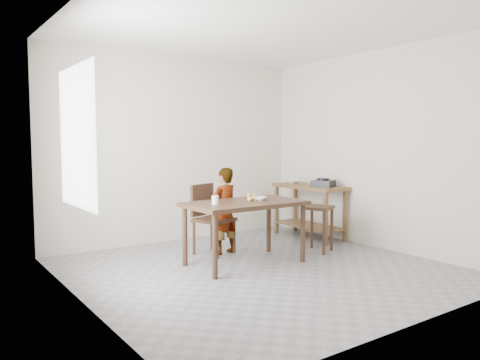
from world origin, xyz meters
TOP-DOWN VIEW (x-y plane):
  - floor at (0.00, 0.00)m, footprint 4.00×4.00m
  - ceiling at (0.00, 0.00)m, footprint 4.00×4.00m
  - wall_back at (0.00, 2.02)m, footprint 4.00×0.04m
  - wall_front at (0.00, -2.02)m, footprint 4.00×0.04m
  - wall_left at (-2.02, 0.00)m, footprint 0.04×4.00m
  - wall_right at (2.02, 0.00)m, footprint 0.04×4.00m
  - window_pane at (-1.97, 0.20)m, footprint 0.02×1.10m
  - dining_table at (0.00, 0.30)m, footprint 1.40×0.80m
  - prep_counter at (1.72, 1.00)m, footprint 0.50×1.20m
  - child at (0.08, 0.87)m, footprint 0.45×0.34m
  - dining_chair at (-0.03, 0.94)m, footprint 0.56×0.56m
  - stool at (1.16, 0.25)m, footprint 0.46×0.46m
  - glass_tumbler at (-0.42, 0.29)m, footprint 0.11×0.11m
  - small_bowl at (0.23, 0.29)m, footprint 0.19×0.19m
  - banana at (0.15, 0.35)m, footprint 0.19×0.15m
  - serving_bowl at (1.69, 1.35)m, footprint 0.25×0.25m
  - gas_burner at (1.71, 0.70)m, footprint 0.39×0.39m

SIDE VIEW (x-z plane):
  - floor at x=0.00m, z-range -0.04..0.00m
  - stool at x=1.16m, z-range 0.00..0.61m
  - dining_table at x=0.00m, z-range 0.00..0.75m
  - prep_counter at x=1.72m, z-range 0.00..0.80m
  - dining_chair at x=-0.03m, z-range 0.00..0.90m
  - child at x=0.08m, z-range 0.00..1.12m
  - small_bowl at x=0.23m, z-range 0.75..0.80m
  - banana at x=0.15m, z-range 0.75..0.81m
  - glass_tumbler at x=-0.42m, z-range 0.75..0.85m
  - serving_bowl at x=1.69m, z-range 0.80..0.85m
  - gas_burner at x=1.71m, z-range 0.80..0.90m
  - wall_back at x=0.00m, z-range 0.00..2.70m
  - wall_front at x=0.00m, z-range 0.00..2.70m
  - wall_left at x=-2.02m, z-range 0.00..2.70m
  - wall_right at x=2.02m, z-range 0.00..2.70m
  - window_pane at x=-1.97m, z-range 0.85..2.15m
  - ceiling at x=0.00m, z-range 2.70..2.74m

